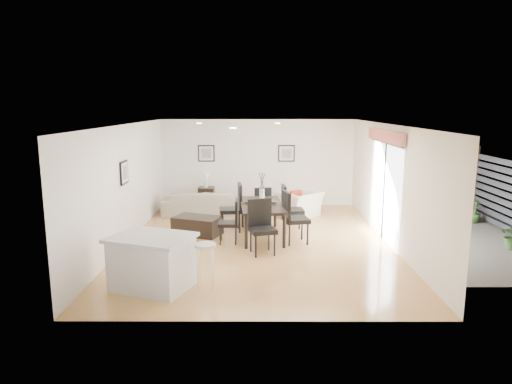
{
  "coord_description": "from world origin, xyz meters",
  "views": [
    {
      "loc": [
        -0.02,
        -10.21,
        3.11
      ],
      "look_at": [
        -0.04,
        0.4,
        1.1
      ],
      "focal_mm": 32.0,
      "sensor_mm": 36.0,
      "label": 1
    }
  ],
  "objects_px": {
    "dining_table": "(262,207)",
    "armchair": "(299,204)",
    "dining_chair_wfar": "(235,205)",
    "side_table": "(206,197)",
    "kitchen_island": "(152,262)",
    "coffee_table": "(197,226)",
    "dining_chair_wnear": "(232,219)",
    "dining_chair_enear": "(292,214)",
    "sofa": "(203,203)",
    "bar_stool": "(205,250)",
    "dining_chair_head": "(261,223)",
    "dining_chair_foot": "(262,203)",
    "dining_chair_efar": "(289,206)"
  },
  "relations": [
    {
      "from": "dining_chair_foot",
      "to": "bar_stool",
      "type": "relative_size",
      "value": 1.27
    },
    {
      "from": "dining_chair_enear",
      "to": "dining_chair_head",
      "type": "xyz_separation_m",
      "value": [
        -0.7,
        -0.69,
        -0.03
      ]
    },
    {
      "from": "dining_chair_wnear",
      "to": "armchair",
      "type": "bearing_deg",
      "value": 144.16
    },
    {
      "from": "coffee_table",
      "to": "kitchen_island",
      "type": "distance_m",
      "value": 3.36
    },
    {
      "from": "dining_chair_wfar",
      "to": "dining_chair_head",
      "type": "relative_size",
      "value": 1.04
    },
    {
      "from": "dining_table",
      "to": "bar_stool",
      "type": "distance_m",
      "value": 3.3
    },
    {
      "from": "dining_chair_wfar",
      "to": "kitchen_island",
      "type": "distance_m",
      "value": 3.85
    },
    {
      "from": "dining_table",
      "to": "armchair",
      "type": "bearing_deg",
      "value": 57.73
    },
    {
      "from": "coffee_table",
      "to": "kitchen_island",
      "type": "relative_size",
      "value": 0.7
    },
    {
      "from": "dining_chair_efar",
      "to": "bar_stool",
      "type": "height_order",
      "value": "dining_chair_efar"
    },
    {
      "from": "side_table",
      "to": "dining_chair_head",
      "type": "bearing_deg",
      "value": -69.61
    },
    {
      "from": "dining_table",
      "to": "kitchen_island",
      "type": "bearing_deg",
      "value": -125.57
    },
    {
      "from": "dining_chair_foot",
      "to": "dining_chair_wnear",
      "type": "bearing_deg",
      "value": 55.42
    },
    {
      "from": "dining_table",
      "to": "kitchen_island",
      "type": "relative_size",
      "value": 1.25
    },
    {
      "from": "dining_chair_enear",
      "to": "coffee_table",
      "type": "distance_m",
      "value": 2.4
    },
    {
      "from": "dining_table",
      "to": "dining_chair_wnear",
      "type": "bearing_deg",
      "value": -149.04
    },
    {
      "from": "dining_chair_wfar",
      "to": "dining_chair_head",
      "type": "xyz_separation_m",
      "value": [
        0.65,
        -1.7,
        -0.03
      ]
    },
    {
      "from": "dining_chair_wnear",
      "to": "dining_chair_enear",
      "type": "bearing_deg",
      "value": 88.52
    },
    {
      "from": "armchair",
      "to": "kitchen_island",
      "type": "xyz_separation_m",
      "value": [
        -3.0,
        -5.16,
        0.11
      ]
    },
    {
      "from": "dining_chair_efar",
      "to": "side_table",
      "type": "distance_m",
      "value": 3.67
    },
    {
      "from": "dining_chair_head",
      "to": "coffee_table",
      "type": "bearing_deg",
      "value": 122.25
    },
    {
      "from": "sofa",
      "to": "dining_chair_foot",
      "type": "relative_size",
      "value": 2.31
    },
    {
      "from": "armchair",
      "to": "kitchen_island",
      "type": "height_order",
      "value": "kitchen_island"
    },
    {
      "from": "dining_chair_wfar",
      "to": "dining_chair_enear",
      "type": "distance_m",
      "value": 1.68
    },
    {
      "from": "dining_table",
      "to": "dining_chair_wnear",
      "type": "distance_m",
      "value": 0.86
    },
    {
      "from": "sofa",
      "to": "kitchen_island",
      "type": "height_order",
      "value": "kitchen_island"
    },
    {
      "from": "side_table",
      "to": "kitchen_island",
      "type": "relative_size",
      "value": 0.39
    },
    {
      "from": "dining_table",
      "to": "dining_chair_head",
      "type": "relative_size",
      "value": 1.73
    },
    {
      "from": "dining_chair_enear",
      "to": "coffee_table",
      "type": "bearing_deg",
      "value": 60.99
    },
    {
      "from": "sofa",
      "to": "dining_table",
      "type": "distance_m",
      "value": 2.92
    },
    {
      "from": "sofa",
      "to": "dining_chair_wfar",
      "type": "bearing_deg",
      "value": 114.57
    },
    {
      "from": "sofa",
      "to": "bar_stool",
      "type": "xyz_separation_m",
      "value": [
        0.7,
        -5.48,
        0.34
      ]
    },
    {
      "from": "dining_table",
      "to": "bar_stool",
      "type": "xyz_separation_m",
      "value": [
        -1.0,
        -3.14,
        -0.05
      ]
    },
    {
      "from": "dining_chair_wnear",
      "to": "dining_chair_enear",
      "type": "relative_size",
      "value": 0.83
    },
    {
      "from": "dining_chair_wfar",
      "to": "dining_chair_enear",
      "type": "height_order",
      "value": "dining_chair_enear"
    },
    {
      "from": "dining_chair_head",
      "to": "armchair",
      "type": "bearing_deg",
      "value": 55.28
    },
    {
      "from": "side_table",
      "to": "coffee_table",
      "type": "bearing_deg",
      "value": -87.94
    },
    {
      "from": "dining_chair_wnear",
      "to": "dining_chair_enear",
      "type": "xyz_separation_m",
      "value": [
        1.37,
        -0.02,
        0.12
      ]
    },
    {
      "from": "bar_stool",
      "to": "dining_chair_wnear",
      "type": "bearing_deg",
      "value": 83.35
    },
    {
      "from": "dining_chair_wfar",
      "to": "dining_chair_head",
      "type": "bearing_deg",
      "value": 13.69
    },
    {
      "from": "kitchen_island",
      "to": "bar_stool",
      "type": "relative_size",
      "value": 2.02
    },
    {
      "from": "dining_chair_wfar",
      "to": "side_table",
      "type": "relative_size",
      "value": 1.92
    },
    {
      "from": "dining_chair_wnear",
      "to": "dining_chair_foot",
      "type": "xyz_separation_m",
      "value": [
        0.71,
        1.7,
        0.0
      ]
    },
    {
      "from": "dining_chair_wfar",
      "to": "kitchen_island",
      "type": "height_order",
      "value": "dining_chair_wfar"
    },
    {
      "from": "dining_chair_wfar",
      "to": "dining_chair_foot",
      "type": "bearing_deg",
      "value": 128.67
    },
    {
      "from": "armchair",
      "to": "dining_table",
      "type": "relative_size",
      "value": 0.56
    },
    {
      "from": "side_table",
      "to": "sofa",
      "type": "bearing_deg",
      "value": -90.8
    },
    {
      "from": "dining_chair_efar",
      "to": "side_table",
      "type": "xyz_separation_m",
      "value": [
        -2.36,
        2.78,
        -0.34
      ]
    },
    {
      "from": "armchair",
      "to": "dining_table",
      "type": "height_order",
      "value": "dining_table"
    },
    {
      "from": "armchair",
      "to": "kitchen_island",
      "type": "bearing_deg",
      "value": 16.25
    }
  ]
}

